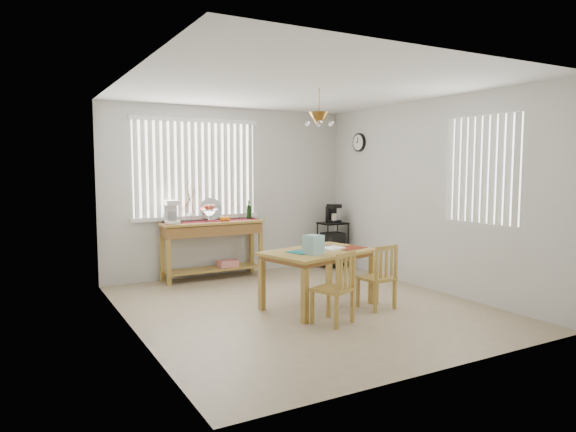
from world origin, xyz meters
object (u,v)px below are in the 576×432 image
wire_cart (333,240)px  cart_items (333,214)px  sideboard (213,236)px  dining_table (318,257)px  chair_left (335,288)px  chair_right (378,277)px

wire_cart → cart_items: (-0.00, 0.01, 0.44)m
sideboard → dining_table: bearing=-75.8°
sideboard → cart_items: cart_items is taller
chair_left → chair_right: bearing=17.2°
wire_cart → chair_left: bearing=-123.4°
wire_cart → chair_left: 3.18m
sideboard → chair_left: 2.81m
dining_table → chair_left: bearing=-107.1°
sideboard → dining_table: size_ratio=1.07×
cart_items → chair_left: bearing=-123.4°
chair_left → chair_right: (0.78, 0.24, -0.01)m
dining_table → wire_cart: bearing=52.1°
wire_cart → chair_right: bearing=-112.0°
sideboard → chair_right: 2.79m
chair_left → sideboard: bearing=96.8°
cart_items → wire_cart: bearing=-90.0°
chair_left → dining_table: bearing=72.9°
dining_table → chair_right: size_ratio=1.87×
wire_cart → dining_table: 2.52m
sideboard → chair_left: bearing=-83.2°
cart_items → chair_right: cart_items is taller
wire_cart → chair_left: (-1.75, -2.65, -0.07)m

